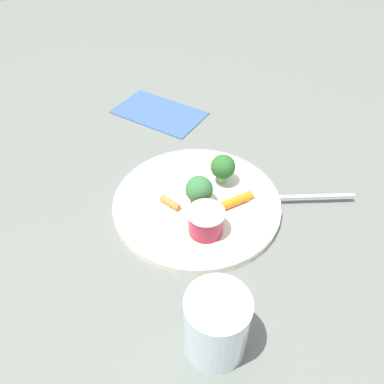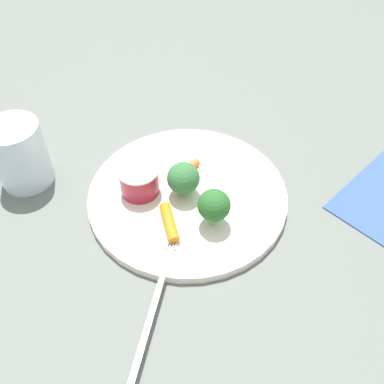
# 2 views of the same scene
# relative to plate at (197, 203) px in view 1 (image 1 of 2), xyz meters

# --- Properties ---
(ground_plane) EXTENTS (2.40, 2.40, 0.00)m
(ground_plane) POSITION_rel_plate_xyz_m (0.00, 0.00, -0.01)
(ground_plane) COLOR #5C635C
(plate) EXTENTS (0.27, 0.27, 0.01)m
(plate) POSITION_rel_plate_xyz_m (0.00, 0.00, 0.00)
(plate) COLOR silver
(plate) RESTS_ON ground_plane
(sauce_cup) EXTENTS (0.05, 0.05, 0.04)m
(sauce_cup) POSITION_rel_plate_xyz_m (0.06, -0.02, 0.03)
(sauce_cup) COLOR maroon
(sauce_cup) RESTS_ON plate
(broccoli_floret_0) EXTENTS (0.04, 0.04, 0.05)m
(broccoli_floret_0) POSITION_rel_plate_xyz_m (0.01, 0.00, 0.03)
(broccoli_floret_0) COLOR #84B063
(broccoli_floret_0) RESTS_ON plate
(broccoli_floret_1) EXTENTS (0.04, 0.04, 0.05)m
(broccoli_floret_1) POSITION_rel_plate_xyz_m (-0.01, 0.06, 0.04)
(broccoli_floret_1) COLOR #84B872
(broccoli_floret_1) RESTS_ON plate
(carrot_stick_0) EXTENTS (0.02, 0.06, 0.01)m
(carrot_stick_0) POSITION_rel_plate_xyz_m (0.04, 0.05, 0.01)
(carrot_stick_0) COLOR orange
(carrot_stick_0) RESTS_ON plate
(carrot_stick_1) EXTENTS (0.04, 0.02, 0.01)m
(carrot_stick_1) POSITION_rel_plate_xyz_m (-0.01, -0.04, 0.01)
(carrot_stick_1) COLOR orange
(carrot_stick_1) RESTS_ON plate
(fork) EXTENTS (0.10, 0.17, 0.00)m
(fork) POSITION_rel_plate_xyz_m (0.08, 0.14, 0.01)
(fork) COLOR beige
(fork) RESTS_ON plate
(drinking_glass) EXTENTS (0.07, 0.07, 0.09)m
(drinking_glass) POSITION_rel_plate_xyz_m (0.20, -0.11, 0.04)
(drinking_glass) COLOR silver
(drinking_glass) RESTS_ON ground_plane
(napkin) EXTENTS (0.22, 0.18, 0.00)m
(napkin) POSITION_rel_plate_xyz_m (-0.27, 0.09, -0.00)
(napkin) COLOR #355282
(napkin) RESTS_ON ground_plane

